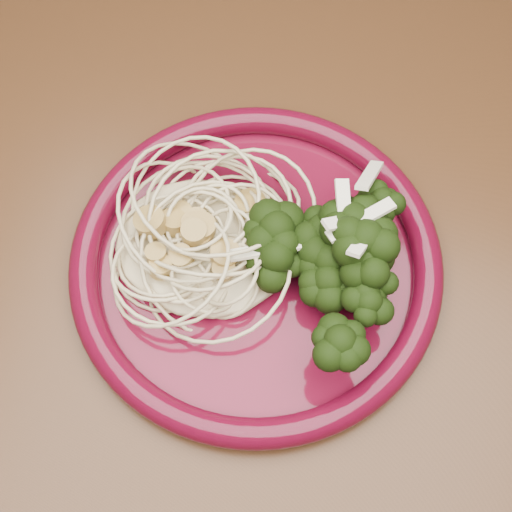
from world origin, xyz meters
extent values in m
plane|color=brown|center=(0.00, 0.00, 0.00)|extent=(3.50, 3.50, 0.00)
cube|color=#472814|center=(0.00, 0.00, 0.73)|extent=(1.20, 0.80, 0.04)
cylinder|color=#472814|center=(-0.55, 0.35, 0.35)|extent=(0.06, 0.06, 0.71)
cylinder|color=#53091C|center=(-0.07, -0.08, 0.75)|extent=(0.27, 0.27, 0.01)
torus|color=#530519|center=(-0.07, -0.08, 0.76)|extent=(0.28, 0.28, 0.02)
ellipsoid|color=beige|center=(-0.11, -0.08, 0.77)|extent=(0.13, 0.12, 0.03)
ellipsoid|color=black|center=(-0.02, -0.08, 0.78)|extent=(0.09, 0.14, 0.05)
camera|label=1|loc=(-0.01, -0.29, 1.23)|focal=50.00mm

